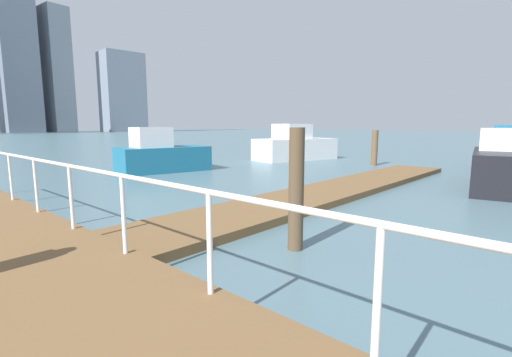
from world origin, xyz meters
TOP-DOWN VIEW (x-y plane):
  - ground_plane at (0.00, 20.00)m, footprint 300.00×300.00m
  - floating_dock at (4.36, 10.82)m, footprint 15.72×2.00m
  - boardwalk_railing at (-3.15, 6.21)m, footprint 0.06×24.31m
  - dock_piling_0 at (-0.58, 8.73)m, footprint 0.26×0.26m
  - dock_piling_1 at (12.87, 13.30)m, footprint 0.32×0.32m
  - moored_boat_0 at (12.69, 18.36)m, footprint 5.54×3.38m
  - moored_boat_2 at (9.01, 7.27)m, footprint 5.32×2.31m
  - moored_boat_5 at (3.87, 19.53)m, footprint 4.32×2.72m
  - skyline_tower_5 at (40.66, 136.48)m, footprint 7.80×12.36m
  - skyline_tower_6 at (59.69, 128.16)m, footprint 14.62×11.13m

SIDE VIEW (x-z plane):
  - ground_plane at x=0.00m, z-range 0.00..0.00m
  - floating_dock at x=4.36m, z-range 0.00..0.18m
  - moored_boat_5 at x=3.87m, z-range -0.25..1.77m
  - moored_boat_2 at x=9.01m, z-range -0.23..1.78m
  - moored_boat_0 at x=12.69m, z-range -0.27..1.93m
  - dock_piling_1 at x=12.87m, z-range 0.00..1.86m
  - dock_piling_0 at x=-0.58m, z-range 0.00..2.07m
  - boardwalk_railing at x=-3.15m, z-range 0.70..1.78m
  - skyline_tower_6 at x=59.69m, z-range 0.00..27.49m
  - skyline_tower_5 at x=40.66m, z-range 0.00..39.81m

